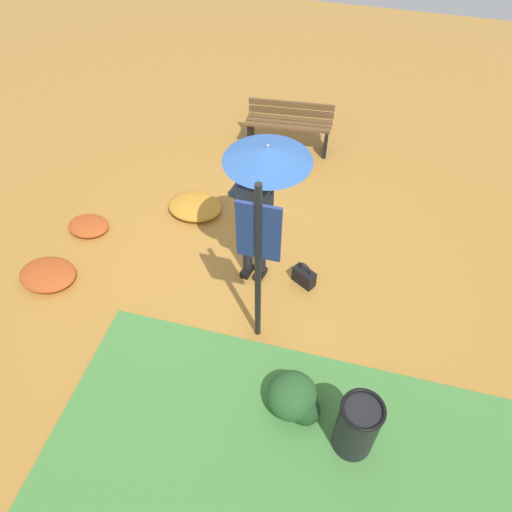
{
  "coord_description": "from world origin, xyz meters",
  "views": [
    {
      "loc": [
        1.15,
        -4.09,
        5.02
      ],
      "look_at": [
        0.2,
        -0.5,
        0.85
      ],
      "focal_mm": 34.66,
      "sensor_mm": 36.0,
      "label": 1
    }
  ],
  "objects": [
    {
      "name": "ground_plane",
      "position": [
        0.0,
        0.0,
        0.0
      ],
      "size": [
        18.0,
        18.0,
        0.0
      ],
      "primitive_type": "plane",
      "color": "#B27A33"
    },
    {
      "name": "person_with_umbrella",
      "position": [
        0.14,
        -0.04,
        1.55
      ],
      "size": [
        0.96,
        0.96,
        2.04
      ],
      "color": "black",
      "rests_on": "ground_plane"
    },
    {
      "name": "info_sign_post",
      "position": [
        0.34,
        -0.94,
        1.44
      ],
      "size": [
        0.44,
        0.07,
        2.3
      ],
      "color": "black",
      "rests_on": "ground_plane"
    },
    {
      "name": "handbag",
      "position": [
        0.72,
        -0.06,
        0.13
      ],
      "size": [
        0.33,
        0.27,
        0.37
      ],
      "color": "black",
      "rests_on": "ground_plane"
    },
    {
      "name": "park_bench",
      "position": [
        -0.12,
        2.82,
        0.4
      ],
      "size": [
        1.4,
        0.49,
        0.75
      ],
      "color": "black",
      "rests_on": "ground_plane"
    },
    {
      "name": "trash_bin",
      "position": [
        1.59,
        -2.0,
        0.42
      ],
      "size": [
        0.42,
        0.42,
        0.83
      ],
      "color": "black",
      "rests_on": "ground_plane"
    },
    {
      "name": "shrub_cluster",
      "position": [
        0.95,
        -1.77,
        0.22
      ],
      "size": [
        0.58,
        0.53,
        0.48
      ],
      "color": "#285628",
      "rests_on": "ground_plane"
    },
    {
      "name": "leaf_pile_near_person",
      "position": [
        -2.51,
        -0.84,
        0.08
      ],
      "size": [
        0.75,
        0.6,
        0.16
      ],
      "color": "#B74C1E",
      "rests_on": "ground_plane"
    },
    {
      "name": "leaf_pile_by_bench",
      "position": [
        -2.43,
        0.12,
        0.06
      ],
      "size": [
        0.59,
        0.47,
        0.13
      ],
      "color": "#B74C1E",
      "rests_on": "ground_plane"
    },
    {
      "name": "leaf_pile_far_path",
      "position": [
        -1.1,
        0.87,
        0.09
      ],
      "size": [
        0.8,
        0.64,
        0.18
      ],
      "color": "#C68428",
      "rests_on": "ground_plane"
    }
  ]
}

